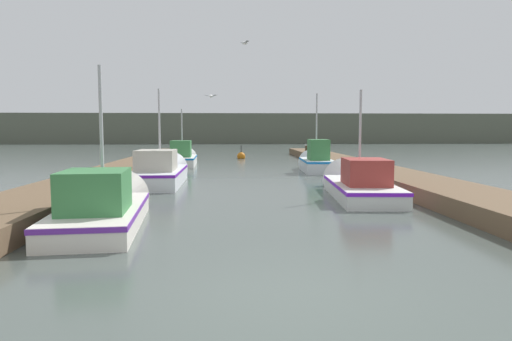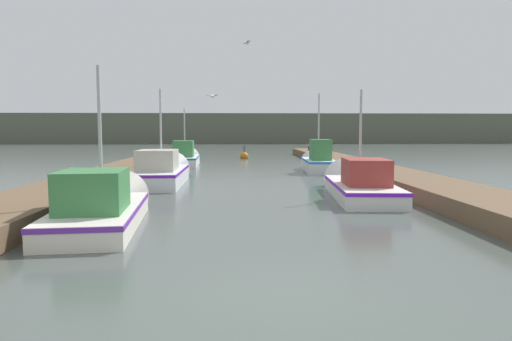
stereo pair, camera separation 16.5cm
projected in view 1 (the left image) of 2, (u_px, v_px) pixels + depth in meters
name	position (u px, v px, depth m)	size (l,w,h in m)	color
ground_plane	(291.00, 300.00, 5.82)	(200.00, 200.00, 0.00)	#47514C
dock_left	(122.00, 171.00, 21.38)	(2.35, 40.00, 0.49)	brown
dock_right	(367.00, 170.00, 22.04)	(2.35, 40.00, 0.49)	brown
distant_shore_ridge	(234.00, 129.00, 79.36)	(120.00, 16.00, 4.79)	#565B4C
fishing_boat_0	(106.00, 206.00, 10.65)	(2.13, 5.41, 4.17)	silver
fishing_boat_1	(357.00, 184.00, 15.10)	(2.16, 5.83, 4.02)	silver
fishing_boat_2	(161.00, 172.00, 18.70)	(1.88, 6.06, 4.34)	silver
fishing_boat_3	(316.00, 161.00, 24.10)	(1.70, 4.91, 4.42)	silver
fishing_boat_4	(182.00, 158.00, 28.18)	(1.78, 5.25, 3.94)	silver
mooring_piling_0	(143.00, 167.00, 20.60)	(0.34, 0.34, 0.98)	#473523
mooring_piling_1	(307.00, 153.00, 32.40)	(0.29, 0.29, 1.11)	#473523
channel_buoy	(241.00, 156.00, 34.52)	(0.63, 0.63, 1.13)	#BF6513
seagull_lead	(245.00, 43.00, 18.92)	(0.36, 0.54, 0.12)	white
seagull_1	(211.00, 96.00, 19.15)	(0.54, 0.35, 0.12)	white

